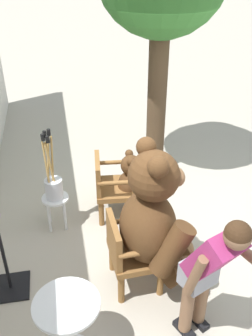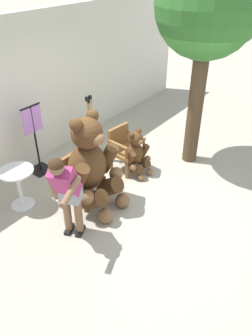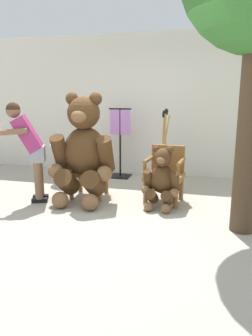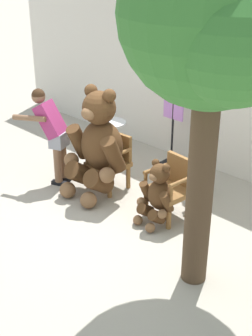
{
  "view_description": "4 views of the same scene",
  "coord_description": "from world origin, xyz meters",
  "px_view_note": "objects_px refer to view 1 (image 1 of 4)",
  "views": [
    {
      "loc": [
        -3.41,
        1.23,
        3.24
      ],
      "look_at": [
        0.29,
        0.5,
        0.91
      ],
      "focal_mm": 40.0,
      "sensor_mm": 36.0,
      "label": 1
    },
    {
      "loc": [
        -3.76,
        -2.68,
        3.64
      ],
      "look_at": [
        -0.12,
        0.05,
        0.61
      ],
      "focal_mm": 35.0,
      "sensor_mm": 36.0,
      "label": 2
    },
    {
      "loc": [
        1.25,
        -4.25,
        1.67
      ],
      "look_at": [
        0.08,
        0.3,
        0.58
      ],
      "focal_mm": 35.0,
      "sensor_mm": 36.0,
      "label": 3
    },
    {
      "loc": [
        4.2,
        -3.86,
        3.47
      ],
      "look_at": [
        0.36,
        -0.01,
        0.87
      ],
      "focal_mm": 50.0,
      "sensor_mm": 36.0,
      "label": 4
    }
  ],
  "objects_px": {
    "round_side_table": "(69,325)",
    "white_stool": "(56,204)",
    "wooden_chair_left": "(130,251)",
    "person_visitor": "(210,268)",
    "teddy_bear_small": "(133,184)",
    "brush_bucket": "(53,183)",
    "teddy_bear_large": "(157,221)",
    "wooden_chair_right": "(111,185)"
  },
  "relations": [
    {
      "from": "person_visitor",
      "to": "white_stool",
      "type": "height_order",
      "value": "person_visitor"
    },
    {
      "from": "round_side_table",
      "to": "brush_bucket",
      "type": "bearing_deg",
      "value": 1.72
    },
    {
      "from": "teddy_bear_large",
      "to": "person_visitor",
      "type": "bearing_deg",
      "value": -162.52
    },
    {
      "from": "person_visitor",
      "to": "wooden_chair_right",
      "type": "bearing_deg",
      "value": 14.43
    },
    {
      "from": "wooden_chair_left",
      "to": "teddy_bear_small",
      "type": "relative_size",
      "value": 0.94
    },
    {
      "from": "round_side_table",
      "to": "white_stool",
      "type": "bearing_deg",
      "value": 1.62
    },
    {
      "from": "wooden_chair_left",
      "to": "white_stool",
      "type": "height_order",
      "value": "wooden_chair_left"
    },
    {
      "from": "wooden_chair_right",
      "to": "person_visitor",
      "type": "bearing_deg",
      "value": -165.57
    },
    {
      "from": "wooden_chair_left",
      "to": "white_stool",
      "type": "relative_size",
      "value": 1.87
    },
    {
      "from": "wooden_chair_left",
      "to": "white_stool",
      "type": "bearing_deg",
      "value": 33.62
    },
    {
      "from": "brush_bucket",
      "to": "teddy_bear_small",
      "type": "bearing_deg",
      "value": -83.48
    },
    {
      "from": "wooden_chair_right",
      "to": "person_visitor",
      "type": "height_order",
      "value": "person_visitor"
    },
    {
      "from": "teddy_bear_small",
      "to": "brush_bucket",
      "type": "bearing_deg",
      "value": 96.52
    },
    {
      "from": "wooden_chair_left",
      "to": "wooden_chair_right",
      "type": "bearing_deg",
      "value": -0.01
    },
    {
      "from": "teddy_bear_small",
      "to": "person_visitor",
      "type": "relative_size",
      "value": 0.6
    },
    {
      "from": "wooden_chair_right",
      "to": "brush_bucket",
      "type": "height_order",
      "value": "brush_bucket"
    },
    {
      "from": "person_visitor",
      "to": "teddy_bear_small",
      "type": "bearing_deg",
      "value": 6.47
    },
    {
      "from": "person_visitor",
      "to": "brush_bucket",
      "type": "height_order",
      "value": "person_visitor"
    },
    {
      "from": "white_stool",
      "to": "brush_bucket",
      "type": "distance_m",
      "value": 0.31
    },
    {
      "from": "wooden_chair_left",
      "to": "person_visitor",
      "type": "xyz_separation_m",
      "value": [
        -0.78,
        -0.52,
        0.45
      ]
    },
    {
      "from": "brush_bucket",
      "to": "round_side_table",
      "type": "distance_m",
      "value": 1.86
    },
    {
      "from": "round_side_table",
      "to": "wooden_chair_left",
      "type": "bearing_deg",
      "value": -42.51
    },
    {
      "from": "teddy_bear_small",
      "to": "person_visitor",
      "type": "distance_m",
      "value": 2.06
    },
    {
      "from": "teddy_bear_small",
      "to": "round_side_table",
      "type": "bearing_deg",
      "value": 153.68
    },
    {
      "from": "teddy_bear_large",
      "to": "teddy_bear_small",
      "type": "xyz_separation_m",
      "value": [
        1.22,
        -0.02,
        -0.37
      ]
    },
    {
      "from": "teddy_bear_small",
      "to": "person_visitor",
      "type": "bearing_deg",
      "value": -173.53
    },
    {
      "from": "white_stool",
      "to": "round_side_table",
      "type": "relative_size",
      "value": 0.64
    },
    {
      "from": "teddy_bear_small",
      "to": "brush_bucket",
      "type": "xyz_separation_m",
      "value": [
        -0.12,
        1.03,
        0.22
      ]
    },
    {
      "from": "wooden_chair_left",
      "to": "brush_bucket",
      "type": "relative_size",
      "value": 0.92
    },
    {
      "from": "teddy_bear_large",
      "to": "teddy_bear_small",
      "type": "bearing_deg",
      "value": -0.92
    },
    {
      "from": "teddy_bear_small",
      "to": "round_side_table",
      "type": "relative_size",
      "value": 1.27
    },
    {
      "from": "wooden_chair_right",
      "to": "teddy_bear_small",
      "type": "height_order",
      "value": "teddy_bear_small"
    },
    {
      "from": "teddy_bear_large",
      "to": "teddy_bear_small",
      "type": "height_order",
      "value": "teddy_bear_large"
    },
    {
      "from": "white_stool",
      "to": "teddy_bear_large",
      "type": "bearing_deg",
      "value": -137.53
    },
    {
      "from": "teddy_bear_large",
      "to": "teddy_bear_small",
      "type": "relative_size",
      "value": 1.83
    },
    {
      "from": "wooden_chair_right",
      "to": "brush_bucket",
      "type": "distance_m",
      "value": 0.78
    },
    {
      "from": "teddy_bear_large",
      "to": "round_side_table",
      "type": "height_order",
      "value": "teddy_bear_large"
    },
    {
      "from": "teddy_bear_large",
      "to": "brush_bucket",
      "type": "bearing_deg",
      "value": 42.56
    },
    {
      "from": "wooden_chair_right",
      "to": "teddy_bear_small",
      "type": "bearing_deg",
      "value": -92.16
    },
    {
      "from": "teddy_bear_large",
      "to": "person_visitor",
      "type": "distance_m",
      "value": 0.83
    },
    {
      "from": "teddy_bear_small",
      "to": "round_side_table",
      "type": "xyz_separation_m",
      "value": [
        -1.97,
        0.97,
        0.0
      ]
    },
    {
      "from": "wooden_chair_right",
      "to": "round_side_table",
      "type": "bearing_deg",
      "value": 160.95
    }
  ]
}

